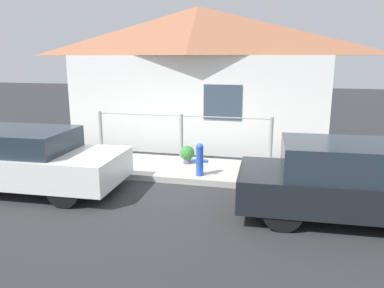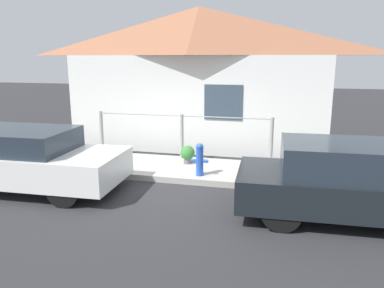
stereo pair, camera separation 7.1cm
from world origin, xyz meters
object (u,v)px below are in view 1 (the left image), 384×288
at_px(car_left, 24,159).
at_px(potted_plant_near_hydrant, 187,154).
at_px(fire_hydrant, 200,159).
at_px(car_right, 353,181).

xyz_separation_m(car_left, potted_plant_near_hydrant, (3.09, 2.35, -0.28)).
height_order(car_left, fire_hydrant, car_left).
relative_size(car_right, fire_hydrant, 5.40).
height_order(car_right, fire_hydrant, car_right).
bearing_deg(potted_plant_near_hydrant, car_left, -142.80).
bearing_deg(fire_hydrant, car_right, -24.53).
relative_size(car_left, potted_plant_near_hydrant, 9.16).
bearing_deg(fire_hydrant, potted_plant_near_hydrant, 119.89).
relative_size(car_left, fire_hydrant, 5.58).
xyz_separation_m(car_left, fire_hydrant, (3.62, 1.42, -0.14)).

